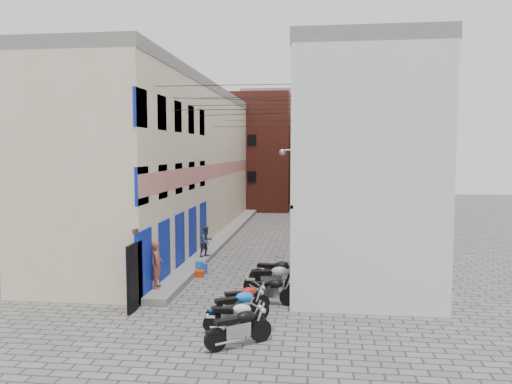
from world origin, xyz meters
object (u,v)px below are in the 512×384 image
at_px(motorcycle_e, 270,289).
at_px(person_a, 157,264).
at_px(motorcycle_g, 277,271).
at_px(person_b, 206,241).
at_px(water_jug_near, 199,267).
at_px(water_jug_far, 204,268).
at_px(motorcycle_b, 235,316).
at_px(motorcycle_d, 244,298).
at_px(motorcycle_f, 273,278).
at_px(red_crate, 199,274).
at_px(motorcycle_a, 239,325).
at_px(motorcycle_c, 238,305).

bearing_deg(motorcycle_e, person_a, -94.34).
distance_m(motorcycle_g, person_b, 5.34).
distance_m(water_jug_near, water_jug_far, 0.20).
distance_m(motorcycle_b, water_jug_far, 7.11).
distance_m(motorcycle_d, water_jug_far, 5.45).
bearing_deg(person_b, motorcycle_f, -107.66).
distance_m(person_b, red_crate, 2.91).
height_order(motorcycle_a, motorcycle_b, motorcycle_a).
height_order(motorcycle_b, motorcycle_e, motorcycle_b).
distance_m(motorcycle_c, person_b, 8.58).
distance_m(motorcycle_d, person_a, 3.83).
bearing_deg(motorcycle_d, motorcycle_a, -21.15).
bearing_deg(motorcycle_b, motorcycle_d, 178.72).
distance_m(motorcycle_b, person_b, 9.35).
xyz_separation_m(motorcycle_b, motorcycle_g, (0.77, 4.97, 0.09)).
xyz_separation_m(motorcycle_b, motorcycle_d, (-0.02, 1.79, -0.02)).
relative_size(person_b, red_crate, 3.43).
height_order(motorcycle_d, motorcycle_f, motorcycle_f).
relative_size(motorcycle_a, motorcycle_e, 1.08).
distance_m(motorcycle_b, motorcycle_d, 1.79).
xyz_separation_m(motorcycle_b, water_jug_near, (-2.62, 6.62, -0.26)).
bearing_deg(red_crate, person_a, -108.68).
distance_m(motorcycle_a, motorcycle_g, 5.87).
xyz_separation_m(motorcycle_b, red_crate, (-2.51, 6.14, -0.40)).
bearing_deg(motorcycle_a, person_b, 160.97).
bearing_deg(motorcycle_c, red_crate, 173.71).
height_order(person_a, water_jug_far, person_a).
relative_size(motorcycle_b, person_b, 1.27).
relative_size(motorcycle_f, person_b, 1.50).
height_order(motorcycle_c, motorcycle_e, motorcycle_c).
xyz_separation_m(motorcycle_d, water_jug_near, (-2.60, 4.83, -0.24)).
bearing_deg(water_jug_far, motorcycle_a, -70.46).
bearing_deg(motorcycle_d, red_crate, -177.05).
bearing_deg(person_b, motorcycle_d, -122.01).
height_order(person_a, water_jug_near, person_a).
xyz_separation_m(motorcycle_a, person_b, (-3.07, 9.77, 0.40)).
bearing_deg(motorcycle_e, motorcycle_g, -177.14).
distance_m(motorcycle_d, red_crate, 5.03).
xyz_separation_m(motorcycle_a, motorcycle_e, (0.47, 3.69, -0.04)).
xyz_separation_m(motorcycle_c, motorcycle_g, (0.82, 4.18, 0.03)).
relative_size(motorcycle_e, red_crate, 4.33).
relative_size(motorcycle_c, motorcycle_e, 1.11).
height_order(motorcycle_f, person_b, person_b).
bearing_deg(water_jug_far, motorcycle_g, -27.85).
xyz_separation_m(motorcycle_e, motorcycle_g, (0.06, 2.16, 0.09)).
bearing_deg(motorcycle_b, motorcycle_f, 167.44).
xyz_separation_m(person_b, water_jug_near, (0.21, -2.29, -0.70)).
bearing_deg(motorcycle_a, motorcycle_b, 159.08).
xyz_separation_m(motorcycle_a, motorcycle_f, (0.50, 4.84, 0.06)).
xyz_separation_m(person_b, red_crate, (0.31, -2.76, -0.84)).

